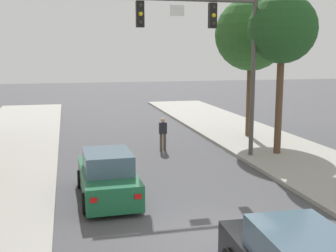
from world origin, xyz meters
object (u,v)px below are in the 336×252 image
Objects in this scene: car_lead_green at (107,177)px; pedestrian_crossing_road at (163,132)px; street_tree_second at (282,30)px; traffic_signal_mast at (214,39)px; street_tree_third at (251,35)px.

pedestrian_crossing_road is at bearing 62.49° from car_lead_green.
car_lead_green is at bearing -153.91° from street_tree_second.
street_tree_third is at bearing 49.79° from traffic_signal_mast.
pedestrian_crossing_road is at bearing -160.68° from street_tree_third.
traffic_signal_mast is at bearing -130.21° from street_tree_third.
car_lead_green is 10.50m from street_tree_second.
pedestrian_crossing_road is (-1.72, 2.42, -4.43)m from traffic_signal_mast.
street_tree_third is at bearing 19.32° from pedestrian_crossing_road.
traffic_signal_mast reaches higher than car_lead_green.
car_lead_green is 2.61× the size of pedestrian_crossing_road.
pedestrian_crossing_road is (3.32, 6.38, 0.19)m from car_lead_green.
pedestrian_crossing_road is at bearing 125.38° from traffic_signal_mast.
street_tree_second is (3.22, 0.08, 0.44)m from traffic_signal_mast.
street_tree_third is at bearing 84.48° from street_tree_second.
street_tree_second reaches higher than pedestrian_crossing_road.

